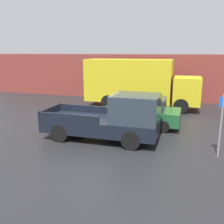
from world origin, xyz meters
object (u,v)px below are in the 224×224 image
(pickup_truck, at_px, (112,119))
(car, at_px, (142,112))
(delivery_truck, at_px, (137,82))
(parking_sign, at_px, (221,123))

(pickup_truck, relative_size, car, 1.29)
(pickup_truck, distance_m, car, 2.91)
(delivery_truck, distance_m, parking_sign, 9.43)
(delivery_truck, bearing_deg, parking_sign, -58.25)
(car, xyz_separation_m, parking_sign, (3.70, -3.35, 0.60))
(delivery_truck, height_order, parking_sign, delivery_truck)
(car, xyz_separation_m, delivery_truck, (-1.26, 4.65, 1.08))
(car, bearing_deg, pickup_truck, -108.65)
(pickup_truck, xyz_separation_m, parking_sign, (4.62, -0.61, 0.38))
(car, bearing_deg, parking_sign, -42.23)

